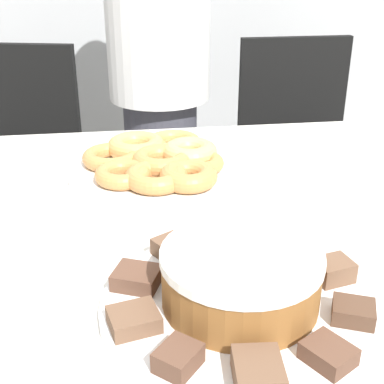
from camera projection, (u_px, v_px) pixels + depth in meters
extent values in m
cube|color=silver|center=(226.00, 222.00, 0.91)|extent=(1.45, 0.94, 0.03)
cylinder|color=#383842|center=(163.00, 208.00, 1.80)|extent=(0.23, 0.23, 0.76)
cylinder|color=black|center=(26.00, 306.00, 1.92)|extent=(0.44, 0.44, 0.01)
cylinder|color=#262626|center=(17.00, 254.00, 1.83)|extent=(0.06, 0.06, 0.42)
cube|color=black|center=(7.00, 193.00, 1.73)|extent=(0.53, 0.53, 0.04)
cube|color=black|center=(21.00, 107.00, 1.82)|extent=(0.39, 0.12, 0.42)
cylinder|color=black|center=(295.00, 284.00, 2.04)|extent=(0.44, 0.44, 0.01)
cylinder|color=#262626|center=(300.00, 234.00, 1.95)|extent=(0.06, 0.06, 0.42)
cube|color=black|center=(306.00, 177.00, 1.85)|extent=(0.44, 0.44, 0.04)
cube|color=black|center=(293.00, 96.00, 1.94)|extent=(0.40, 0.03, 0.42)
cylinder|color=white|center=(239.00, 304.00, 0.67)|extent=(0.35, 0.35, 0.01)
cylinder|color=white|center=(162.00, 171.00, 1.06)|extent=(0.37, 0.37, 0.01)
cylinder|color=brown|center=(240.00, 281.00, 0.66)|extent=(0.19, 0.19, 0.06)
cylinder|color=white|center=(242.00, 256.00, 0.64)|extent=(0.20, 0.20, 0.01)
cube|color=brown|center=(258.00, 372.00, 0.54)|extent=(0.05, 0.06, 0.03)
cube|color=brown|center=(328.00, 354.00, 0.57)|extent=(0.06, 0.07, 0.02)
cube|color=#513828|center=(353.00, 312.00, 0.63)|extent=(0.06, 0.06, 0.02)
cube|color=brown|center=(333.00, 270.00, 0.71)|extent=(0.06, 0.05, 0.03)
cube|color=brown|center=(285.00, 246.00, 0.77)|extent=(0.08, 0.08, 0.02)
cube|color=#513828|center=(228.00, 238.00, 0.79)|extent=(0.05, 0.06, 0.03)
cube|color=brown|center=(174.00, 249.00, 0.76)|extent=(0.07, 0.07, 0.02)
cube|color=brown|center=(137.00, 278.00, 0.70)|extent=(0.07, 0.07, 0.02)
cube|color=brown|center=(134.00, 319.00, 0.62)|extent=(0.07, 0.06, 0.02)
cube|color=brown|center=(178.00, 358.00, 0.56)|extent=(0.06, 0.06, 0.02)
torus|color=#C68447|center=(162.00, 160.00, 1.05)|extent=(0.12, 0.12, 0.04)
torus|color=#C68447|center=(188.00, 176.00, 0.98)|extent=(0.11, 0.11, 0.04)
torus|color=#C68447|center=(199.00, 163.00, 1.05)|extent=(0.10, 0.10, 0.03)
torus|color=#E5AD66|center=(190.00, 152.00, 1.09)|extent=(0.11, 0.11, 0.04)
torus|color=#D18E4C|center=(174.00, 143.00, 1.15)|extent=(0.12, 0.12, 0.03)
torus|color=tan|center=(136.00, 146.00, 1.12)|extent=(0.12, 0.12, 0.04)
torus|color=#C68447|center=(112.00, 157.00, 1.08)|extent=(0.12, 0.12, 0.03)
torus|color=#C68447|center=(123.00, 174.00, 1.00)|extent=(0.10, 0.10, 0.03)
torus|color=#C68447|center=(156.00, 177.00, 0.98)|extent=(0.12, 0.12, 0.03)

